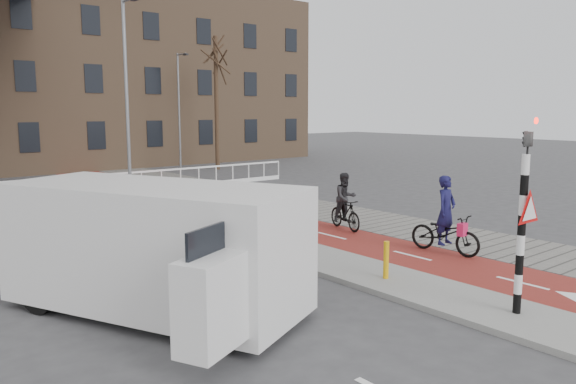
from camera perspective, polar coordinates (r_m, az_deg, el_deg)
ground at (r=12.70m, az=15.43°, el=-9.19°), size 120.00×120.00×0.00m
bike_lane at (r=20.77m, az=-5.15°, el=-2.09°), size 2.50×60.00×0.01m
sidewalk at (r=22.44m, az=0.77°, el=-1.27°), size 3.00×60.00×0.01m
curb_island at (r=14.78m, az=0.99°, el=-6.15°), size 1.80×16.00×0.12m
traffic_signal at (r=10.72m, az=22.83°, el=-1.84°), size 0.80×0.80×3.68m
bollard at (r=12.46m, az=9.94°, el=-6.81°), size 0.12×0.12×0.82m
cyclist_near at (r=15.35m, az=15.70°, el=-3.47°), size 0.89×2.05×2.06m
cyclist_far at (r=17.73m, az=5.83°, el=-1.44°), size 0.87×1.72×1.80m
van at (r=10.68m, az=-13.45°, el=-5.39°), size 4.39×6.03×2.41m
tree_right at (r=35.62m, az=-7.26°, el=8.88°), size 0.27×0.27×8.23m
streetlight_near at (r=20.76m, az=-16.02°, el=8.05°), size 0.12×0.12×7.53m
streetlight_right at (r=35.38m, az=-11.00°, el=7.91°), size 0.12×0.12×7.14m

